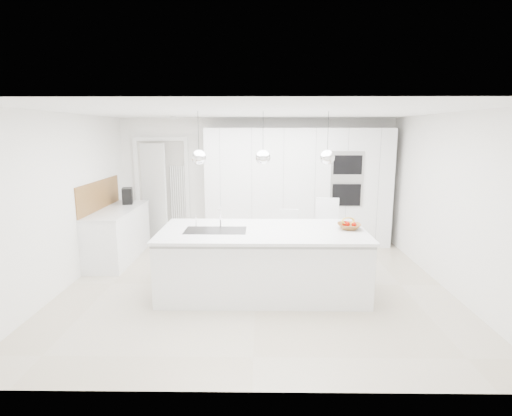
{
  "coord_description": "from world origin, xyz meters",
  "views": [
    {
      "loc": [
        0.07,
        -5.62,
        2.24
      ],
      "look_at": [
        0.0,
        0.3,
        1.1
      ],
      "focal_mm": 28.0,
      "sensor_mm": 36.0,
      "label": 1
    }
  ],
  "objects_px": {
    "bar_stool_left": "(289,240)",
    "espresso_machine": "(127,196)",
    "bar_stool_right": "(328,236)",
    "island_base": "(263,263)",
    "fruit_bowl": "(349,226)"
  },
  "relations": [
    {
      "from": "bar_stool_left",
      "to": "espresso_machine",
      "type": "bearing_deg",
      "value": 170.89
    },
    {
      "from": "bar_stool_right",
      "to": "bar_stool_left",
      "type": "bearing_deg",
      "value": -176.57
    },
    {
      "from": "island_base",
      "to": "fruit_bowl",
      "type": "xyz_separation_m",
      "value": [
        1.2,
        0.1,
        0.51
      ]
    },
    {
      "from": "fruit_bowl",
      "to": "bar_stool_left",
      "type": "relative_size",
      "value": 0.33
    },
    {
      "from": "bar_stool_left",
      "to": "fruit_bowl",
      "type": "bearing_deg",
      "value": -39.16
    },
    {
      "from": "island_base",
      "to": "espresso_machine",
      "type": "xyz_separation_m",
      "value": [
        -2.53,
        2.04,
        0.62
      ]
    },
    {
      "from": "espresso_machine",
      "to": "bar_stool_left",
      "type": "relative_size",
      "value": 0.31
    },
    {
      "from": "bar_stool_left",
      "to": "bar_stool_right",
      "type": "height_order",
      "value": "bar_stool_right"
    },
    {
      "from": "fruit_bowl",
      "to": "bar_stool_left",
      "type": "distance_m",
      "value": 1.25
    },
    {
      "from": "fruit_bowl",
      "to": "island_base",
      "type": "bearing_deg",
      "value": -175.3
    },
    {
      "from": "island_base",
      "to": "fruit_bowl",
      "type": "height_order",
      "value": "fruit_bowl"
    },
    {
      "from": "bar_stool_right",
      "to": "fruit_bowl",
      "type": "bearing_deg",
      "value": -70.88
    },
    {
      "from": "espresso_machine",
      "to": "bar_stool_left",
      "type": "bearing_deg",
      "value": -33.66
    },
    {
      "from": "island_base",
      "to": "espresso_machine",
      "type": "distance_m",
      "value": 3.31
    },
    {
      "from": "island_base",
      "to": "bar_stool_left",
      "type": "xyz_separation_m",
      "value": [
        0.44,
        0.99,
        0.06
      ]
    }
  ]
}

